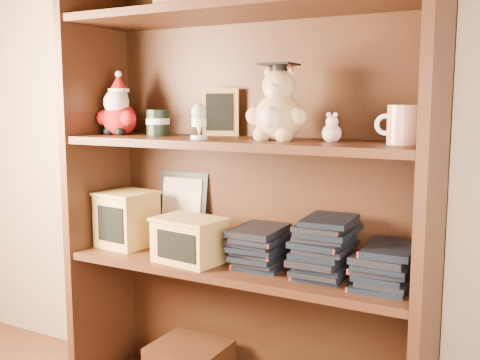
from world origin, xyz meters
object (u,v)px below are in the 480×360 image
at_px(bookcase, 247,191).
at_px(treats_box, 127,218).
at_px(teacher_mug, 402,125).
at_px(grad_teddy_bear, 278,110).

bearing_deg(bookcase, treats_box, -173.61).
distance_m(bookcase, teacher_mug, 0.55).
distance_m(bookcase, treats_box, 0.48).
bearing_deg(treats_box, teacher_mug, 0.05).
height_order(grad_teddy_bear, teacher_mug, grad_teddy_bear).
bearing_deg(grad_teddy_bear, treats_box, 179.40).
xyz_separation_m(bookcase, grad_teddy_bear, (0.13, -0.06, 0.26)).
bearing_deg(grad_teddy_bear, teacher_mug, 1.12).
bearing_deg(bookcase, grad_teddy_bear, -23.17).
xyz_separation_m(bookcase, teacher_mug, (0.50, -0.05, 0.22)).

